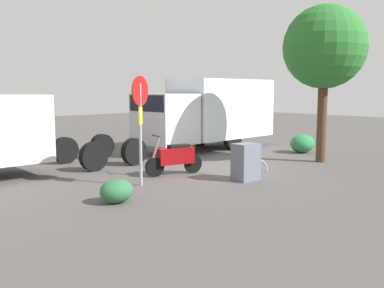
% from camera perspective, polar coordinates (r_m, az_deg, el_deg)
% --- Properties ---
extents(ground_plane, '(60.00, 60.00, 0.00)m').
position_cam_1_polar(ground_plane, '(13.64, 3.49, -3.27)').
color(ground_plane, '#4E4A47').
extents(box_truck_near, '(8.39, 2.54, 2.94)m').
position_cam_1_polar(box_truck_near, '(17.98, 2.05, 4.48)').
color(box_truck_near, black).
rests_on(box_truck_near, ground).
extents(motorcycle, '(1.78, 0.72, 1.20)m').
position_cam_1_polar(motorcycle, '(12.53, -2.24, -1.78)').
color(motorcycle, black).
rests_on(motorcycle, ground).
extents(stop_sign, '(0.71, 0.33, 2.84)m').
position_cam_1_polar(stop_sign, '(11.01, -6.92, 4.09)').
color(stop_sign, '#9E9EA3').
rests_on(stop_sign, ground).
extents(street_tree, '(2.80, 2.80, 5.33)m').
position_cam_1_polar(street_tree, '(15.38, 17.30, 12.17)').
color(street_tree, '#47301E').
rests_on(street_tree, ground).
extents(utility_cabinet, '(0.71, 0.55, 1.02)m').
position_cam_1_polar(utility_cabinet, '(11.86, 7.21, -2.39)').
color(utility_cabinet, slate).
rests_on(utility_cabinet, ground).
extents(bike_rack_hoop, '(0.85, 0.16, 0.85)m').
position_cam_1_polar(bike_rack_hoop, '(13.04, 8.73, -3.82)').
color(bike_rack_hoop, '#B7B7BC').
rests_on(bike_rack_hoop, ground).
extents(shrub_near_sign, '(0.77, 0.63, 0.53)m').
position_cam_1_polar(shrub_near_sign, '(9.61, -10.05, -6.21)').
color(shrub_near_sign, '#2D663D').
rests_on(shrub_near_sign, ground).
extents(shrub_mid_verge, '(1.09, 0.89, 0.74)m').
position_cam_1_polar(shrub_mid_verge, '(17.55, 14.54, 0.07)').
color(shrub_mid_verge, '#2A7B41').
rests_on(shrub_mid_verge, ground).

